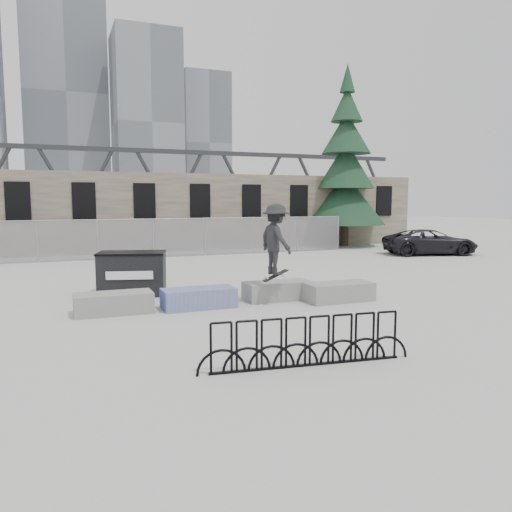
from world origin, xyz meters
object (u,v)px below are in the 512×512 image
Objects in this scene: spruce_tree at (346,174)px; planter_center_right at (278,290)px; dumpster at (132,273)px; suv at (430,242)px; planter_center_left at (199,297)px; planter_far_left at (114,302)px; planter_offset at (339,291)px; skateboarder at (276,239)px; bike_rack at (308,342)px.

planter_center_right is at bearing -127.86° from spruce_tree.
suv is at bearing 34.74° from dumpster.
planter_center_left is 17.55m from suv.
planter_far_left is at bearing -92.94° from dumpster.
skateboarder is (-1.95, 0.24, 1.57)m from planter_offset.
suv reaches higher than planter_offset.
dumpster is (-5.52, 3.30, 0.39)m from planter_offset.
planter_far_left is at bearing 172.87° from planter_offset.
spruce_tree is (13.21, 20.17, 4.18)m from bike_rack.
planter_far_left is 4.72m from skateboarder.
suv is (1.61, -6.20, -3.93)m from spruce_tree.
planter_offset is 0.17× the size of spruce_tree.
skateboarder is at bearing 172.98° from planter_offset.
suv is at bearing 28.97° from planter_center_left.
skateboarder is at bearing 139.43° from suv.
skateboarder is (-0.35, -0.63, 1.57)m from planter_center_right.
spruce_tree is (13.74, 14.70, 4.32)m from planter_center_left.
skateboarder is (3.58, -3.06, 1.18)m from dumpster.
spruce_tree reaches higher than planter_center_right.
planter_offset is at bearing 144.52° from suv.
planter_center_left is at bearing 134.45° from suv.
planter_far_left is 0.40× the size of suv.
dumpster is 8.37m from bike_rack.
planter_far_left is 0.86× the size of dumpster.
planter_offset is at bearing -8.72° from planter_center_left.
bike_rack is (2.80, -5.63, 0.14)m from planter_far_left.
dumpster reaches higher than bike_rack.
spruce_tree is (15.17, 12.03, 3.93)m from dumpster.
suv reaches higher than planter_center_left.
planter_far_left is 2.67m from dumpster.
spruce_tree is 2.31× the size of suv.
suv is at bearing -75.42° from spruce_tree.
bike_rack is 5.52m from skateboarder.
spruce_tree is 7.52m from suv.
planter_center_right is at bearing 0.89° from planter_far_left.
planter_center_left is at bearing -46.31° from dumpster.
spruce_tree reaches higher than skateboarder.
bike_rack is at bearing -84.45° from planter_center_left.
spruce_tree reaches higher than bike_rack.
planter_center_right is 0.86× the size of dumpster.
planter_center_left is at bearing -133.06° from spruce_tree.
planter_center_right is at bearing 151.42° from planter_offset.
suv is at bearing 43.29° from bike_rack.
bike_rack is 1.84× the size of skateboarder.
skateboarder reaches higher than planter_offset.
planter_far_left is 2.27m from planter_center_left.
planter_offset is 14.50m from suv.
planter_offset is 6.01m from bike_rack.
spruce_tree is (9.64, 15.33, 4.32)m from planter_offset.
planter_center_right is 18.82m from spruce_tree.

